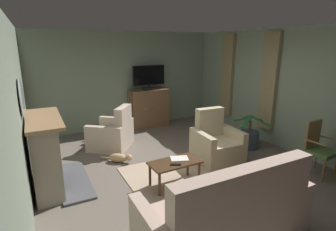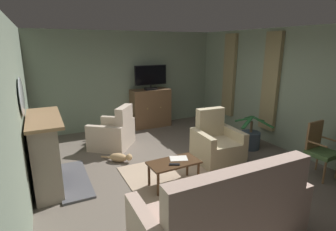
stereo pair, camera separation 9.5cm
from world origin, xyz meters
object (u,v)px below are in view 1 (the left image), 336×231
fireplace (47,155)px  cat (120,158)px  wall_mirror_oval (21,97)px  potted_plant_leafy_by_curtain (249,139)px  coffee_table (175,165)px  armchair_in_far_corner (216,145)px  television (149,77)px  folded_newspaper (179,158)px  armchair_by_fireplace (113,134)px  side_chair_mid_row (318,147)px  tv_remote (176,164)px  sofa_floral (227,214)px  tv_cabinet (149,109)px

fireplace → cat: 1.47m
wall_mirror_oval → potted_plant_leafy_by_curtain: 4.70m
coffee_table → armchair_in_far_corner: (1.25, 0.51, -0.04)m
television → potted_plant_leafy_by_curtain: bearing=-61.4°
television → fireplace: bearing=-140.4°
folded_newspaper → armchair_by_fireplace: 2.21m
side_chair_mid_row → cat: 3.80m
fireplace → armchair_by_fireplace: fireplace is taller
potted_plant_leafy_by_curtain → wall_mirror_oval: bearing=177.3°
fireplace → tv_remote: bearing=-29.2°
fireplace → wall_mirror_oval: bearing=180.0°
fireplace → folded_newspaper: 2.19m
fireplace → wall_mirror_oval: 1.03m
tv_remote → folded_newspaper: size_ratio=0.57×
coffee_table → side_chair_mid_row: side_chair_mid_row is taller
sofa_floral → television: bearing=77.7°
potted_plant_leafy_by_curtain → armchair_in_far_corner: bearing=-170.0°
tv_remote → sofa_floral: sofa_floral is taller
wall_mirror_oval → tv_remote: bearing=-26.2°
television → coffee_table: bearing=-106.3°
television → tv_remote: (-1.01, -3.39, -1.01)m
potted_plant_leafy_by_curtain → side_chair_mid_row: bearing=-83.4°
sofa_floral → armchair_in_far_corner: 2.35m
tv_remote → potted_plant_leafy_by_curtain: 2.55m
coffee_table → side_chair_mid_row: size_ratio=0.88×
armchair_in_far_corner → side_chair_mid_row: bearing=-46.2°
sofa_floral → armchair_in_far_corner: sofa_floral is taller
television → tv_remote: television is taller
tv_remote → potted_plant_leafy_by_curtain: bearing=-134.1°
coffee_table → tv_remote: size_ratio=5.17×
fireplace → tv_remote: fireplace is taller
sofa_floral → armchair_in_far_corner: bearing=55.9°
coffee_table → potted_plant_leafy_by_curtain: bearing=16.7°
wall_mirror_oval → cat: wall_mirror_oval is taller
tv_cabinet → armchair_in_far_corner: bearing=-84.0°
armchair_by_fireplace → side_chair_mid_row: size_ratio=1.24×
television → coffee_table: 3.58m
sofa_floral → armchair_by_fireplace: size_ratio=1.73×
tv_cabinet → television: bearing=-90.0°
fireplace → tv_remote: size_ratio=8.62×
television → cat: television is taller
coffee_table → folded_newspaper: (0.13, 0.08, 0.06)m
armchair_by_fireplace → potted_plant_leafy_by_curtain: armchair_by_fireplace is taller
cat → side_chair_mid_row: bearing=-34.7°
tv_remote → armchair_by_fireplace: size_ratio=0.14×
wall_mirror_oval → cat: (1.58, 0.41, -1.48)m
television → potted_plant_leafy_by_curtain: size_ratio=1.04×
folded_newspaper → television: bearing=95.6°
tv_cabinet → sofa_floral: tv_cabinet is taller
fireplace → armchair_in_far_corner: 3.18m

